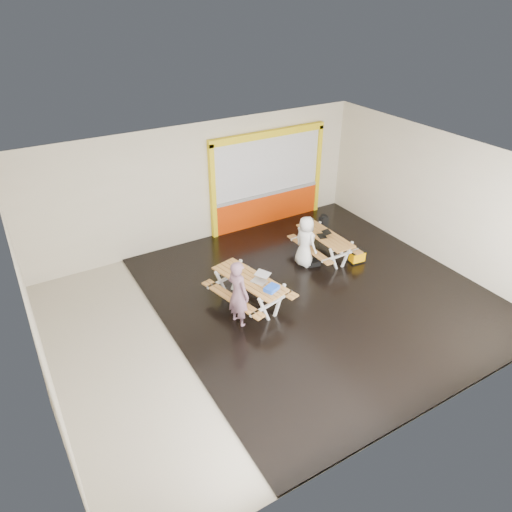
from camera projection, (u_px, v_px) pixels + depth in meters
room at (277, 245)px, 10.15m from camera, size 10.02×8.02×3.52m
deck at (317, 292)px, 11.58m from camera, size 7.50×7.98×0.05m
kiosk at (268, 181)px, 14.18m from camera, size 3.88×0.16×3.00m
picnic_table_left at (249, 285)px, 10.86m from camera, size 1.73×2.20×0.78m
picnic_table_right at (324, 240)px, 12.77m from camera, size 1.27×1.84×0.73m
person_left at (238, 294)px, 10.16m from camera, size 0.51×0.67×1.64m
person_right at (305, 242)px, 12.30m from camera, size 0.56×0.76×1.42m
laptop_left at (260, 279)px, 10.65m from camera, size 0.50×0.48×0.16m
laptop_right at (324, 235)px, 12.60m from camera, size 0.40×0.38×0.14m
blue_pouch at (272, 288)px, 10.33m from camera, size 0.39×0.34×0.10m
toolbox at (308, 222)px, 13.22m from camera, size 0.36×0.25×0.19m
backpack at (323, 222)px, 13.51m from camera, size 0.28×0.21×0.44m
dark_case at (313, 263)px, 12.62m from camera, size 0.40×0.33×0.13m
fluke_bag at (357, 257)px, 12.69m from camera, size 0.43×0.31×0.35m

